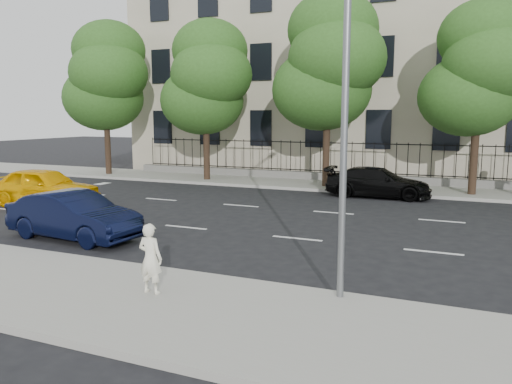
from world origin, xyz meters
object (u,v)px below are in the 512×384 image
Objects in this scene: yellow_taxi at (44,187)px; street_light at (353,46)px; navy_sedan at (74,216)px; woman_near at (150,258)px; black_sedan at (378,182)px.

street_light is at bearing -117.24° from yellow_taxi.
woman_near reaches higher than navy_sedan.
navy_sedan reaches higher than black_sedan.
navy_sedan is 0.92× the size of black_sedan.
street_light is 1.67× the size of black_sedan.
street_light is at bearing -174.85° from black_sedan.
yellow_taxi is 6.75m from navy_sedan.
street_light is 1.70× the size of yellow_taxi.
navy_sedan is at bearing 146.79° from black_sedan.
black_sedan is at bearing 96.66° from street_light.
yellow_taxi reaches higher than navy_sedan.
navy_sedan is (-8.80, 1.52, -4.41)m from street_light.
navy_sedan is at bearing -132.73° from yellow_taxi.
yellow_taxi is at bearing 119.78° from black_sedan.
yellow_taxi is at bearing 158.54° from street_light.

